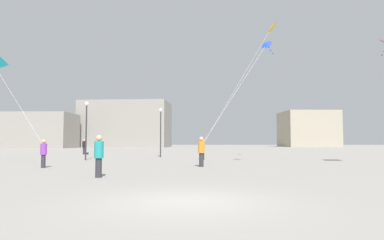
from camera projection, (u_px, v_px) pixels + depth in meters
name	position (u px, v px, depth m)	size (l,w,h in m)	color
ground_plane	(187.00, 201.00, 8.73)	(300.00, 300.00, 0.00)	gray
person_in_black	(84.00, 146.00, 40.15)	(0.40, 0.40, 1.85)	#2D2D33
person_in_yellow	(203.00, 148.00, 28.55)	(0.40, 0.40, 1.82)	#2D2D33
person_in_teal	(99.00, 154.00, 14.50)	(0.40, 0.40, 1.85)	#2D2D33
person_in_purple	(44.00, 152.00, 19.83)	(0.37, 0.37, 1.70)	#2D2D33
person_in_orange	(201.00, 150.00, 20.69)	(0.41, 0.41, 1.87)	#2D2D33
kite_amber_diamond	(271.00, 28.00, 30.85)	(7.05, 2.38, 11.43)	yellow
kite_cobalt_diamond	(266.00, 46.00, 22.72)	(4.99, 2.08, 7.24)	blue
building_left_hall	(41.00, 131.00, 81.07)	(15.16, 11.11, 8.41)	gray
building_centre_hall	(127.00, 125.00, 95.12)	(24.84, 16.31, 12.73)	gray
building_right_hall	(308.00, 129.00, 101.79)	(15.73, 14.24, 10.67)	#A39984
lamppost_east	(86.00, 121.00, 28.14)	(0.36, 0.36, 4.94)	#2D2D30
lamppost_west	(161.00, 124.00, 33.55)	(0.36, 0.36, 4.91)	#2D2D30
handbag_beside_flyer	(87.00, 153.00, 40.19)	(0.32, 0.14, 0.24)	black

